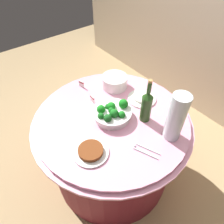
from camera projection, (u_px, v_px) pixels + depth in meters
ground_plane at (112, 170)px, 2.00m from camera, size 6.00×6.00×0.00m
buffet_table at (112, 147)px, 1.74m from camera, size 1.16×1.16×0.74m
broccoli_bowl at (112, 113)px, 1.45m from camera, size 0.28×0.28×0.12m
plate_stack at (115, 82)px, 1.70m from camera, size 0.21×0.21×0.10m
wine_bottle at (146, 106)px, 1.38m from camera, size 0.07×0.07×0.34m
decorative_fruit_vase at (175, 120)px, 1.26m from camera, size 0.11×0.11×0.34m
serving_tongs at (146, 151)px, 1.27m from camera, size 0.16×0.10×0.01m
food_plate_rice at (142, 98)px, 1.61m from camera, size 0.22×0.22×0.03m
food_plate_stir_fry at (91, 151)px, 1.26m from camera, size 0.22×0.22×0.04m
label_placard_front at (92, 99)px, 1.58m from camera, size 0.05×0.01×0.05m
label_placard_mid at (81, 84)px, 1.71m from camera, size 0.05×0.02×0.05m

